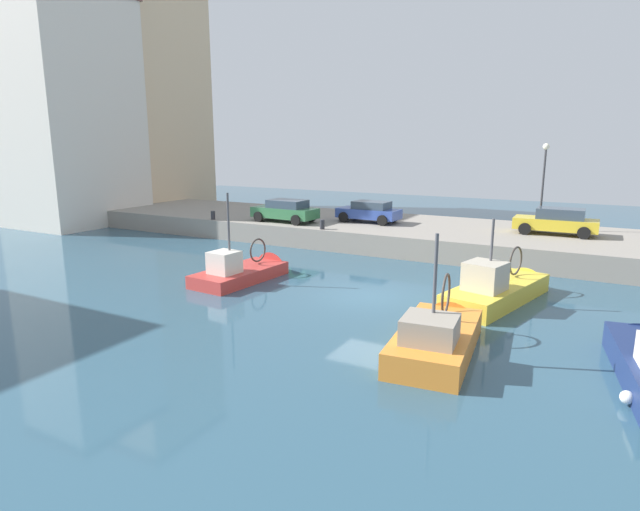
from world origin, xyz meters
TOP-DOWN VIEW (x-y plane):
  - water_surface at (0.00, 0.00)m, footprint 80.00×80.00m
  - quay_wall at (11.50, 0.00)m, footprint 9.00×56.00m
  - fishing_boat_red at (-0.08, 5.93)m, footprint 5.54×2.57m
  - fishing_boat_orange at (-4.09, -4.14)m, footprint 5.83×2.52m
  - fishing_boat_yellow at (2.01, -4.85)m, footprint 6.88×3.37m
  - parked_car_yellow at (11.85, -5.94)m, footprint 1.90×4.24m
  - parked_car_blue at (11.04, 4.67)m, footprint 1.97×3.94m
  - parked_car_green at (8.72, 9.35)m, footprint 2.08×4.21m
  - mooring_bollard_south at (7.35, 6.00)m, footprint 0.28×0.28m
  - mooring_bollard_mid at (7.35, 14.00)m, footprint 0.28×0.28m
  - quay_streetlamp at (13.00, -4.96)m, footprint 0.36×0.36m
  - waterfront_building_west_mid at (7.31, 26.99)m, footprint 8.62×7.20m
  - waterfront_building_central at (15.10, 27.88)m, footprint 9.93×7.92m

SIDE VIEW (x-z plane):
  - water_surface at x=0.00m, z-range 0.00..0.00m
  - fishing_boat_orange at x=-4.09m, z-range -2.20..2.44m
  - fishing_boat_red at x=-0.08m, z-range -2.34..2.58m
  - fishing_boat_yellow at x=2.01m, z-range -1.98..2.26m
  - quay_wall at x=11.50m, z-range 0.00..1.20m
  - mooring_bollard_south at x=7.35m, z-range 1.20..1.75m
  - mooring_bollard_mid at x=7.35m, z-range 1.20..1.75m
  - parked_car_blue at x=11.04m, z-range 1.22..2.55m
  - parked_car_green at x=8.72m, z-range 1.22..2.61m
  - parked_car_yellow at x=11.85m, z-range 1.21..2.65m
  - quay_streetlamp at x=13.00m, z-range 2.04..6.87m
  - waterfront_building_west_mid at x=7.31m, z-range 0.02..16.73m
  - waterfront_building_central at x=15.10m, z-range 0.02..21.77m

